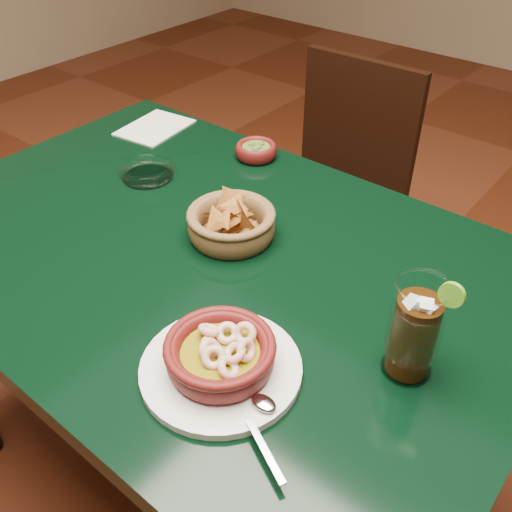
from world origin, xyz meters
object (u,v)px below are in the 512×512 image
Objects in this scene: dining_table at (207,288)px; chip_basket at (231,224)px; shrimp_plate at (221,357)px; cola_drink at (415,331)px; dining_chair at (333,195)px.

chip_basket reaches higher than dining_table.
shrimp_plate is 0.33m from chip_basket.
shrimp_plate is 0.27m from cola_drink.
dining_table is at bearing 176.14° from cola_drink.
dining_table is at bearing -107.05° from chip_basket.
cola_drink reaches higher than chip_basket.
dining_chair reaches higher than dining_table.
cola_drink reaches higher than dining_table.
cola_drink is (0.42, -0.03, 0.18)m from dining_table.
cola_drink reaches higher than dining_chair.
dining_chair is at bearing 128.14° from cola_drink.
chip_basket reaches higher than shrimp_plate.
chip_basket is (0.17, -0.65, 0.31)m from dining_chair.
cola_drink is (0.20, 0.17, 0.05)m from shrimp_plate.
shrimp_plate is at bearing -67.53° from dining_chair.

